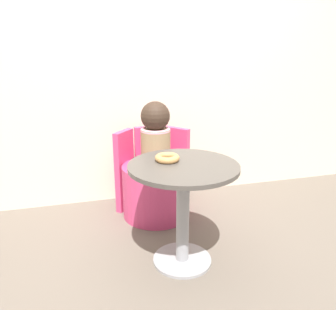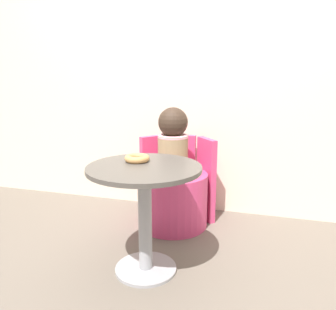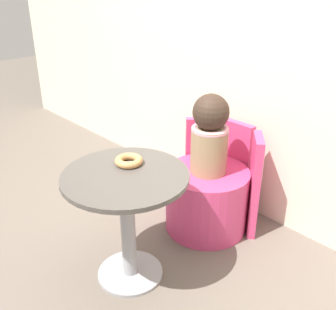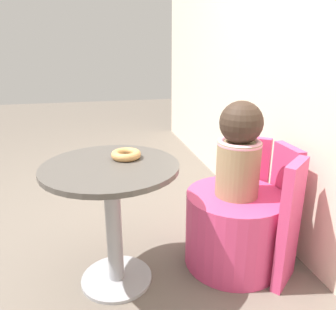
% 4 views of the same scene
% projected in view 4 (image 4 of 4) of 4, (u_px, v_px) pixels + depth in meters
% --- Properties ---
extents(ground_plane, '(12.00, 12.00, 0.00)m').
position_uv_depth(ground_plane, '(104.00, 280.00, 1.71)').
color(ground_plane, '#665B51').
extents(back_wall, '(6.00, 0.06, 2.40)m').
position_uv_depth(back_wall, '(326.00, 38.00, 1.58)').
color(back_wall, beige).
rests_on(back_wall, ground_plane).
extents(round_table, '(0.64, 0.64, 0.64)m').
position_uv_depth(round_table, '(112.00, 199.00, 1.57)').
color(round_table, '#99999E').
rests_on(round_table, ground_plane).
extents(tub_chair, '(0.53, 0.53, 0.41)m').
position_uv_depth(tub_chair, '(233.00, 229.00, 1.80)').
color(tub_chair, '#D13D70').
rests_on(tub_chair, ground_plane).
extents(booth_backrest, '(0.63, 0.23, 0.66)m').
position_uv_depth(booth_backrest, '(272.00, 204.00, 1.81)').
color(booth_backrest, '#D13D70').
rests_on(booth_backrest, ground_plane).
extents(child_figure, '(0.23, 0.23, 0.50)m').
position_uv_depth(child_figure, '(239.00, 150.00, 1.66)').
color(child_figure, '#937A56').
rests_on(child_figure, tub_chair).
extents(donut, '(0.15, 0.15, 0.04)m').
position_uv_depth(donut, '(126.00, 155.00, 1.59)').
color(donut, tan).
rests_on(donut, round_table).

